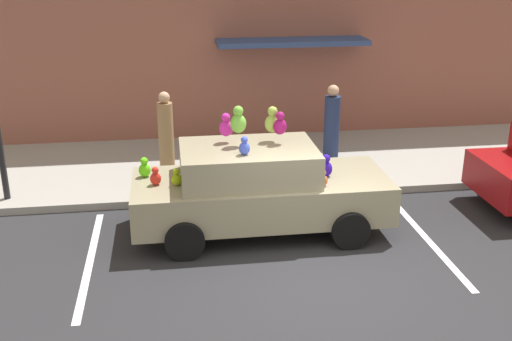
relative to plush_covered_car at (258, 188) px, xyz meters
name	(u,v)px	position (x,y,z in m)	size (l,w,h in m)	color
ground_plane	(320,276)	(0.71, -1.73, -0.80)	(60.00, 60.00, 0.00)	#262628
sidewalk	(267,163)	(0.71, 3.27, -0.73)	(24.00, 4.00, 0.15)	gray
storefront_building	(254,12)	(0.72, 5.42, 2.39)	(24.00, 1.25, 6.40)	brown
parking_stripe_front	(426,238)	(2.82, -0.73, -0.80)	(0.12, 3.60, 0.01)	silver
parking_stripe_rear	(90,261)	(-2.81, -0.73, -0.80)	(0.12, 3.60, 0.01)	silver
plush_covered_car	(258,188)	(0.00, 0.00, 0.00)	(4.37, 1.95, 2.24)	gray
teddy_bear_on_sidewalk	(215,168)	(-0.57, 2.17, -0.39)	(0.30, 0.25, 0.58)	brown
pedestrian_near_shopfront	(166,138)	(-1.53, 2.43, 0.21)	(0.31, 0.31, 1.83)	#95734A
pedestrian_walking_past	(332,124)	(2.18, 3.31, 0.12)	(0.35, 0.35, 1.66)	navy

